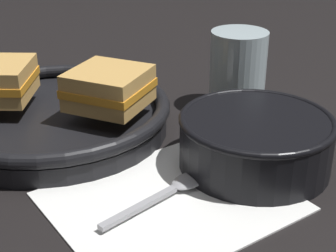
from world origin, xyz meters
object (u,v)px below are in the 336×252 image
(soup_bowl, at_px, (255,139))
(spoon, at_px, (176,187))
(skillet, at_px, (55,116))
(sandwich_near_left, at_px, (109,88))
(drinking_glass, at_px, (238,70))

(soup_bowl, bearing_deg, spoon, 174.35)
(soup_bowl, distance_m, spoon, 0.11)
(spoon, bearing_deg, skillet, 91.48)
(sandwich_near_left, height_order, drinking_glass, drinking_glass)
(spoon, bearing_deg, drinking_glass, 24.26)
(skillet, distance_m, sandwich_near_left, 0.09)
(soup_bowl, height_order, drinking_glass, drinking_glass)
(spoon, distance_m, skillet, 0.22)
(soup_bowl, distance_m, drinking_glass, 0.17)
(skillet, bearing_deg, sandwich_near_left, -48.69)
(sandwich_near_left, bearing_deg, soup_bowl, -63.57)
(soup_bowl, distance_m, skillet, 0.26)
(soup_bowl, bearing_deg, drinking_glass, 51.52)
(drinking_glass, bearing_deg, spoon, -149.78)
(spoon, relative_size, sandwich_near_left, 1.18)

